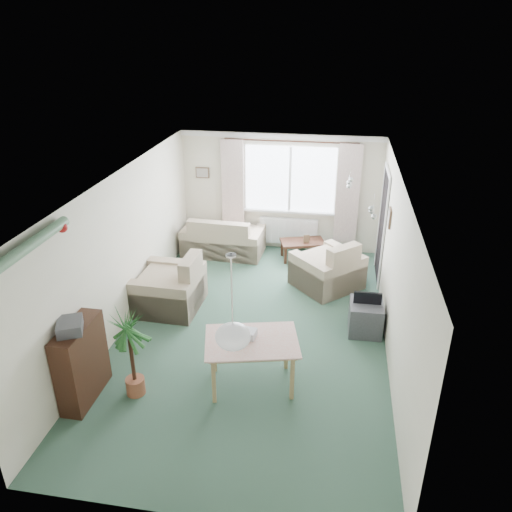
% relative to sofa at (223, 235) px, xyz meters
% --- Properties ---
extents(ground, '(6.50, 6.50, 0.00)m').
position_rel_sofa_xyz_m(ground, '(1.09, -2.75, -0.40)').
color(ground, '#2F4F3F').
extents(window, '(1.80, 0.03, 1.30)m').
position_rel_sofa_xyz_m(window, '(1.29, 0.48, 1.10)').
color(window, white).
extents(curtain_rod, '(2.60, 0.03, 0.03)m').
position_rel_sofa_xyz_m(curtain_rod, '(1.29, 0.40, 1.87)').
color(curtain_rod, black).
extents(curtain_left, '(0.45, 0.08, 2.00)m').
position_rel_sofa_xyz_m(curtain_left, '(0.14, 0.38, 0.87)').
color(curtain_left, beige).
extents(curtain_right, '(0.45, 0.08, 2.00)m').
position_rel_sofa_xyz_m(curtain_right, '(2.44, 0.38, 0.87)').
color(curtain_right, beige).
extents(radiator, '(1.20, 0.10, 0.55)m').
position_rel_sofa_xyz_m(radiator, '(1.29, 0.44, -0.00)').
color(radiator, white).
extents(doorway, '(0.03, 0.95, 2.00)m').
position_rel_sofa_xyz_m(doorway, '(3.07, -0.55, 0.60)').
color(doorway, black).
extents(pendant_lamp, '(0.36, 0.36, 0.36)m').
position_rel_sofa_xyz_m(pendant_lamp, '(1.29, -5.05, 1.08)').
color(pendant_lamp, white).
extents(tinsel_garland, '(1.60, 1.60, 0.12)m').
position_rel_sofa_xyz_m(tinsel_garland, '(-0.83, -5.05, 1.88)').
color(tinsel_garland, '#196626').
extents(bauble_cluster_a, '(0.20, 0.20, 0.20)m').
position_rel_sofa_xyz_m(bauble_cluster_a, '(2.39, -1.85, 1.82)').
color(bauble_cluster_a, silver).
extents(bauble_cluster_b, '(0.20, 0.20, 0.20)m').
position_rel_sofa_xyz_m(bauble_cluster_b, '(2.69, -3.05, 1.82)').
color(bauble_cluster_b, silver).
extents(wall_picture_back, '(0.28, 0.03, 0.22)m').
position_rel_sofa_xyz_m(wall_picture_back, '(-0.51, 0.48, 1.15)').
color(wall_picture_back, brown).
extents(wall_picture_right, '(0.03, 0.24, 0.30)m').
position_rel_sofa_xyz_m(wall_picture_right, '(3.07, -1.55, 1.15)').
color(wall_picture_right, brown).
extents(sofa, '(1.65, 0.93, 0.80)m').
position_rel_sofa_xyz_m(sofa, '(0.00, 0.00, 0.00)').
color(sofa, '#C2AB93').
rests_on(sofa, ground).
extents(armchair_corner, '(1.41, 1.41, 0.92)m').
position_rel_sofa_xyz_m(armchair_corner, '(2.15, -1.08, 0.06)').
color(armchair_corner, '#C3B493').
rests_on(armchair_corner, ground).
extents(armchair_left, '(1.04, 1.10, 0.95)m').
position_rel_sofa_xyz_m(armchair_left, '(-0.41, -2.24, 0.07)').
color(armchair_left, '#C1B692').
rests_on(armchair_left, ground).
extents(coffee_table, '(0.95, 0.70, 0.38)m').
position_rel_sofa_xyz_m(coffee_table, '(1.62, 0.00, -0.21)').
color(coffee_table, black).
rests_on(coffee_table, ground).
extents(photo_frame, '(0.12, 0.06, 0.16)m').
position_rel_sofa_xyz_m(photo_frame, '(1.70, -0.06, 0.06)').
color(photo_frame, brown).
rests_on(photo_frame, coffee_table).
extents(bookshelf, '(0.29, 0.86, 1.05)m').
position_rel_sofa_xyz_m(bookshelf, '(-0.75, -4.54, 0.12)').
color(bookshelf, black).
rests_on(bookshelf, ground).
extents(hifi_box, '(0.40, 0.43, 0.14)m').
position_rel_sofa_xyz_m(hifi_box, '(-0.75, -4.64, 0.71)').
color(hifi_box, '#393A3E').
rests_on(hifi_box, bookshelf).
extents(houseplant, '(0.52, 0.52, 1.21)m').
position_rel_sofa_xyz_m(houseplant, '(-0.15, -4.39, 0.20)').
color(houseplant, '#1D5521').
rests_on(houseplant, ground).
extents(dining_table, '(1.21, 0.94, 0.67)m').
position_rel_sofa_xyz_m(dining_table, '(1.29, -3.97, -0.07)').
color(dining_table, '#986A52').
rests_on(dining_table, ground).
extents(gift_box, '(0.27, 0.21, 0.12)m').
position_rel_sofa_xyz_m(gift_box, '(1.20, -3.90, 0.33)').
color(gift_box, silver).
rests_on(gift_box, dining_table).
extents(tv_cube, '(0.50, 0.55, 0.50)m').
position_rel_sofa_xyz_m(tv_cube, '(2.79, -2.46, -0.15)').
color(tv_cube, '#313135').
rests_on(tv_cube, ground).
extents(pet_bed, '(0.89, 0.89, 0.14)m').
position_rel_sofa_xyz_m(pet_bed, '(2.49, -0.79, -0.33)').
color(pet_bed, navy).
rests_on(pet_bed, ground).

